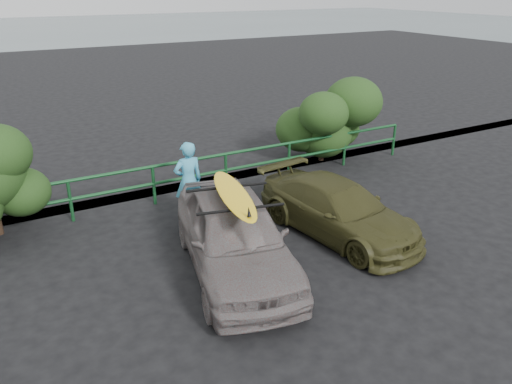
% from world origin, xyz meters
% --- Properties ---
extents(ground, '(80.00, 80.00, 0.00)m').
position_xyz_m(ground, '(0.00, 0.00, 0.00)').
color(ground, black).
extents(ocean, '(200.00, 200.00, 0.00)m').
position_xyz_m(ocean, '(0.00, 60.00, 0.00)').
color(ocean, '#536366').
rests_on(ocean, ground).
extents(guardrail, '(14.00, 0.08, 1.04)m').
position_xyz_m(guardrail, '(0.00, 5.00, 0.52)').
color(guardrail, '#144822').
rests_on(guardrail, ground).
extents(shrub_right, '(3.20, 2.40, 2.35)m').
position_xyz_m(shrub_right, '(5.00, 5.50, 1.18)').
color(shrub_right, '#244318').
rests_on(shrub_right, ground).
extents(sedan, '(2.72, 4.72, 1.51)m').
position_xyz_m(sedan, '(-0.66, 1.20, 0.76)').
color(sedan, '#6B605F').
rests_on(sedan, ground).
extents(olive_vehicle, '(2.21, 4.25, 1.18)m').
position_xyz_m(olive_vehicle, '(2.02, 1.47, 0.59)').
color(olive_vehicle, '#3A3919').
rests_on(olive_vehicle, ground).
extents(man, '(0.69, 0.45, 1.88)m').
position_xyz_m(man, '(-0.53, 3.82, 0.94)').
color(man, '#43A7CB').
rests_on(man, ground).
extents(roof_rack, '(1.78, 1.43, 0.05)m').
position_xyz_m(roof_rack, '(-0.66, 1.20, 1.54)').
color(roof_rack, black).
rests_on(roof_rack, sedan).
extents(surfboard, '(1.06, 2.56, 0.07)m').
position_xyz_m(surfboard, '(-0.66, 1.20, 1.60)').
color(surfboard, yellow).
rests_on(surfboard, roof_rack).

